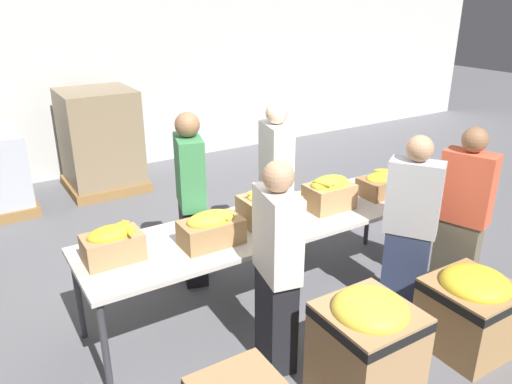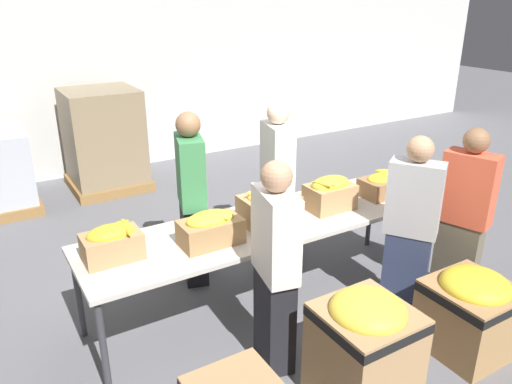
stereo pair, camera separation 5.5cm
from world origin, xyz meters
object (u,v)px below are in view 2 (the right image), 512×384
at_px(banana_box_2, 269,205).
at_px(volunteer_3, 410,229).
at_px(banana_box_4, 384,184).
at_px(pallet_stack_0, 104,141).
at_px(volunteer_0, 192,201).
at_px(banana_box_1, 210,228).
at_px(banana_box_3, 330,193).
at_px(volunteer_1, 463,218).
at_px(sorting_table, 268,226).
at_px(volunteer_4, 277,182).
at_px(volunteer_2, 275,270).
at_px(donation_bin_1, 364,348).
at_px(banana_box_0, 112,242).
at_px(donation_bin_2, 471,309).

bearing_deg(banana_box_2, volunteer_3, -35.91).
relative_size(banana_box_4, pallet_stack_0, 0.33).
bearing_deg(volunteer_0, banana_box_2, 44.23).
xyz_separation_m(banana_box_1, banana_box_3, (1.22, 0.06, 0.02)).
distance_m(volunteer_0, volunteer_1, 2.44).
bearing_deg(sorting_table, volunteer_0, 118.32).
bearing_deg(volunteer_3, banana_box_3, -6.26).
bearing_deg(sorting_table, banana_box_3, -4.71).
relative_size(banana_box_2, pallet_stack_0, 0.34).
bearing_deg(volunteer_4, volunteer_3, 27.20).
bearing_deg(sorting_table, volunteer_2, -118.75).
xyz_separation_m(banana_box_4, volunteer_1, (0.23, -0.74, -0.12)).
relative_size(banana_box_2, banana_box_4, 1.03).
height_order(banana_box_2, banana_box_3, banana_box_2).
distance_m(banana_box_3, volunteer_1, 1.18).
bearing_deg(volunteer_1, donation_bin_1, 90.04).
xyz_separation_m(banana_box_3, volunteer_3, (0.34, -0.66, -0.17)).
distance_m(banana_box_2, volunteer_3, 1.20).
distance_m(banana_box_3, banana_box_4, 0.67).
height_order(banana_box_0, pallet_stack_0, pallet_stack_0).
relative_size(volunteer_3, pallet_stack_0, 1.13).
relative_size(banana_box_0, volunteer_3, 0.26).
height_order(sorting_table, donation_bin_2, sorting_table).
distance_m(donation_bin_1, pallet_stack_0, 5.02).
relative_size(banana_box_0, pallet_stack_0, 0.30).
height_order(banana_box_4, volunteer_0, volunteer_0).
height_order(sorting_table, banana_box_0, banana_box_0).
bearing_deg(banana_box_0, pallet_stack_0, 76.20).
bearing_deg(volunteer_0, banana_box_3, 68.90).
bearing_deg(banana_box_4, volunteer_3, -116.43).
distance_m(volunteer_0, donation_bin_2, 2.54).
relative_size(banana_box_1, donation_bin_2, 0.70).
bearing_deg(donation_bin_1, volunteer_1, 18.59).
relative_size(banana_box_3, pallet_stack_0, 0.30).
relative_size(volunteer_1, pallet_stack_0, 1.14).
distance_m(volunteer_2, donation_bin_1, 0.79).
height_order(sorting_table, volunteer_3, volunteer_3).
relative_size(volunteer_1, volunteer_2, 1.00).
bearing_deg(sorting_table, volunteer_3, -36.29).
bearing_deg(volunteer_3, banana_box_4, -60.30).
relative_size(volunteer_4, donation_bin_2, 2.42).
distance_m(volunteer_2, donation_bin_2, 1.60).
bearing_deg(donation_bin_1, volunteer_2, 113.94).
distance_m(sorting_table, volunteer_2, 0.79).
relative_size(sorting_table, volunteer_1, 2.01).
bearing_deg(banana_box_3, volunteer_0, 142.52).
relative_size(banana_box_2, donation_bin_2, 0.70).
height_order(banana_box_0, banana_box_4, banana_box_0).
height_order(banana_box_0, volunteer_2, volunteer_2).
xyz_separation_m(banana_box_0, donation_bin_1, (1.23, -1.38, -0.49)).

